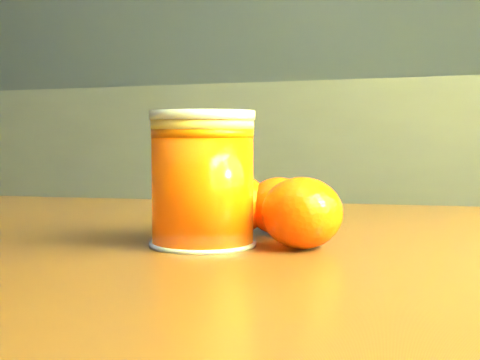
% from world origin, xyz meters
% --- Properties ---
extents(kitchen_counter, '(3.15, 0.60, 0.90)m').
position_xyz_m(kitchen_counter, '(0.00, 1.45, 0.45)').
color(kitchen_counter, '#515257').
rests_on(kitchen_counter, ground).
extents(table, '(1.02, 0.80, 0.69)m').
position_xyz_m(table, '(1.02, 0.19, 0.60)').
color(table, brown).
rests_on(table, ground).
extents(juice_glass, '(0.09, 0.09, 0.11)m').
position_xyz_m(juice_glass, '(0.98, 0.15, 0.74)').
color(juice_glass, '#E34A04').
rests_on(juice_glass, table).
extents(orange_front, '(0.07, 0.07, 0.05)m').
position_xyz_m(orange_front, '(1.01, 0.23, 0.71)').
color(orange_front, '#FF4805').
rests_on(orange_front, table).
extents(orange_back, '(0.07, 0.07, 0.05)m').
position_xyz_m(orange_back, '(0.98, 0.22, 0.71)').
color(orange_back, '#FF4805').
rests_on(orange_back, table).
extents(orange_extra, '(0.07, 0.07, 0.06)m').
position_xyz_m(orange_extra, '(1.06, 0.17, 0.72)').
color(orange_extra, '#FF4805').
rests_on(orange_extra, table).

